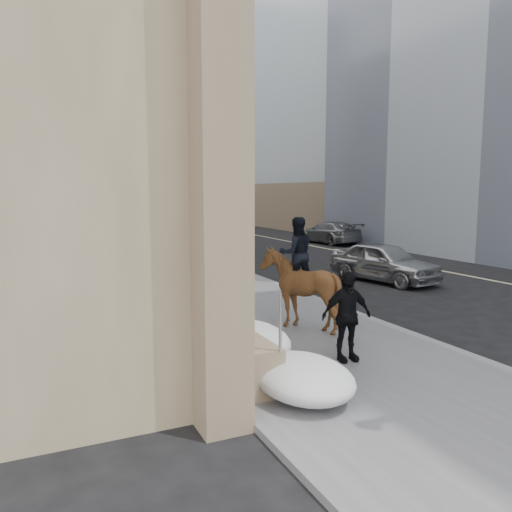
{
  "coord_description": "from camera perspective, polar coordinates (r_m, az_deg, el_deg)",
  "views": [
    {
      "loc": [
        -5.2,
        -8.55,
        3.33
      ],
      "look_at": [
        -0.01,
        2.81,
        1.7
      ],
      "focal_mm": 35.0,
      "sensor_mm": 36.0,
      "label": 1
    }
  ],
  "objects": [
    {
      "name": "sidewalk",
      "position": [
        19.54,
        -8.78,
        -2.28
      ],
      "size": [
        5.0,
        80.0,
        0.12
      ],
      "primitive_type": "cube",
      "color": "#565659",
      "rests_on": "ground"
    },
    {
      "name": "streetlight_far",
      "position": [
        43.3,
        -14.15,
        8.87
      ],
      "size": [
        1.71,
        0.24,
        8.0
      ],
      "color": "#2D2D30",
      "rests_on": "ground"
    },
    {
      "name": "traffic_signal",
      "position": [
        31.41,
        -11.29,
        8.52
      ],
      "size": [
        4.1,
        0.22,
        6.0
      ],
      "color": "#2D2D30",
      "rests_on": "ground"
    },
    {
      "name": "lane_line",
      "position": [
        24.53,
        15.54,
        -0.63
      ],
      "size": [
        0.15,
        70.0,
        0.01
      ],
      "primitive_type": "cube",
      "color": "#BFB78C",
      "rests_on": "ground"
    },
    {
      "name": "mounted_horse_left",
      "position": [
        13.47,
        -6.9,
        -1.56
      ],
      "size": [
        2.06,
        2.76,
        2.72
      ],
      "rotation": [
        0.0,
        0.0,
        3.56
      ],
      "color": "#422E14",
      "rests_on": "sidewalk"
    },
    {
      "name": "pedestrian",
      "position": [
        9.65,
        10.3,
        -6.77
      ],
      "size": [
        1.05,
        0.52,
        1.73
      ],
      "primitive_type": "imported",
      "rotation": [
        0.0,
        0.0,
        -0.1
      ],
      "color": "black",
      "rests_on": "sidewalk"
    },
    {
      "name": "ground",
      "position": [
        10.55,
        6.52,
        -11.02
      ],
      "size": [
        140.0,
        140.0,
        0.0
      ],
      "primitive_type": "plane",
      "color": "black",
      "rests_on": "ground"
    },
    {
      "name": "bg_building_far",
      "position": [
        80.83,
        -25.58,
        11.46
      ],
      "size": [
        24.0,
        12.0,
        20.0
      ],
      "primitive_type": "cube",
      "color": "gray",
      "rests_on": "ground"
    },
    {
      "name": "far_podium",
      "position": [
        27.83,
        23.61,
        4.08
      ],
      "size": [
        2.0,
        80.0,
        4.0
      ],
      "primitive_type": "cube",
      "color": "#826954",
      "rests_on": "ground"
    },
    {
      "name": "snow_bank",
      "position": [
        17.32,
        -11.62,
        -2.22
      ],
      "size": [
        1.7,
        18.1,
        0.76
      ],
      "color": "silver",
      "rests_on": "sidewalk"
    },
    {
      "name": "curb",
      "position": [
        20.39,
        -1.68,
        -1.79
      ],
      "size": [
        0.24,
        80.0,
        0.12
      ],
      "primitive_type": "cube",
      "color": "slate",
      "rests_on": "ground"
    },
    {
      "name": "car_grey",
      "position": [
        32.2,
        8.36,
        2.69
      ],
      "size": [
        2.31,
        4.99,
        1.41
      ],
      "primitive_type": "imported",
      "rotation": [
        0.0,
        0.0,
        3.21
      ],
      "color": "slate",
      "rests_on": "ground"
    },
    {
      "name": "mounted_horse_right",
      "position": [
        11.77,
        4.89,
        -3.05
      ],
      "size": [
        1.82,
        1.97,
        2.61
      ],
      "rotation": [
        0.0,
        0.0,
        2.95
      ],
      "color": "#472B14",
      "rests_on": "sidewalk"
    },
    {
      "name": "bg_building_mid",
      "position": [
        69.98,
        -17.39,
        15.88
      ],
      "size": [
        30.0,
        12.0,
        28.0
      ],
      "primitive_type": "cube",
      "color": "slate",
      "rests_on": "ground"
    },
    {
      "name": "streetlight_mid",
      "position": [
        23.94,
        -5.24,
        10.4
      ],
      "size": [
        1.71,
        0.24,
        8.0
      ],
      "color": "#2D2D30",
      "rests_on": "ground"
    },
    {
      "name": "limestone_building",
      "position": [
        29.05,
        -25.49,
        17.8
      ],
      "size": [
        6.1,
        44.0,
        18.0
      ],
      "color": "#877658",
      "rests_on": "ground"
    },
    {
      "name": "car_silver",
      "position": [
        19.01,
        14.42,
        -0.65
      ],
      "size": [
        2.56,
        4.57,
        1.47
      ],
      "primitive_type": "imported",
      "rotation": [
        0.0,
        0.0,
        0.2
      ],
      "color": "#999BA0",
      "rests_on": "ground"
    }
  ]
}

